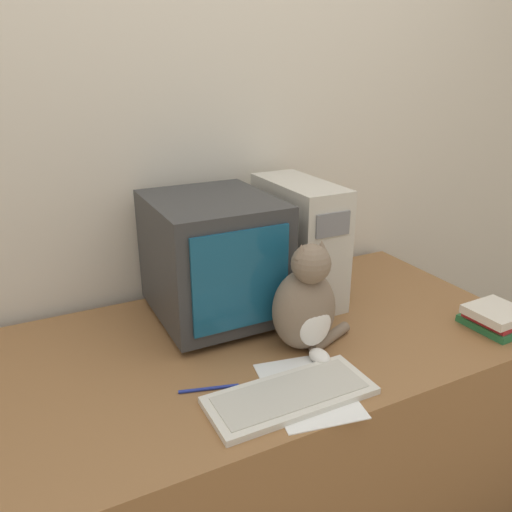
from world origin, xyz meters
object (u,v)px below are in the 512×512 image
Objects in this scene: cat at (306,305)px; book_stack at (495,318)px; computer_tower at (298,241)px; pen at (209,389)px; crt_monitor at (213,258)px; keyboard at (290,395)px.

book_stack is at bearing -14.88° from cat.
cat is 1.87× the size of book_stack.
pen is (-0.50, -0.39, -0.21)m from computer_tower.
cat is (-0.17, -0.32, -0.07)m from computer_tower.
keyboard is at bearing -89.81° from crt_monitor.
crt_monitor is 1.28× the size of cat.
computer_tower is 0.64m from keyboard.
pen is at bearing 143.87° from keyboard.
book_stack is at bearing -48.53° from computer_tower.
keyboard is 2.81× the size of pen.
cat is 2.22× the size of pen.
cat is at bearing -117.26° from computer_tower.
pen is at bearing -142.15° from computer_tower.
keyboard is at bearing -129.19° from cat.
crt_monitor reaches higher than pen.
crt_monitor reaches higher than cat.
computer_tower is at bearing 57.50° from keyboard.
computer_tower is at bearing 37.85° from pen.
computer_tower is at bearing 2.91° from crt_monitor.
book_stack reaches higher than keyboard.
keyboard is (0.00, -0.50, -0.20)m from crt_monitor.
crt_monitor is 0.35m from cat.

